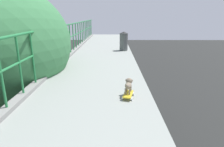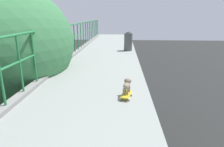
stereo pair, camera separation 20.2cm
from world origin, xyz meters
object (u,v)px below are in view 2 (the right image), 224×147
at_px(city_bus, 28,72).
at_px(toy_skateboard, 126,95).
at_px(small_dog, 127,84).
at_px(litter_bin, 128,41).
at_px(car_black_fifth, 21,133).

height_order(city_bus, toy_skateboard, toy_skateboard).
height_order(small_dog, litter_bin, litter_bin).
relative_size(car_black_fifth, toy_skateboard, 8.52).
bearing_deg(city_bus, car_black_fifth, -67.32).
height_order(city_bus, small_dog, small_dog).
relative_size(car_black_fifth, city_bus, 0.32).
bearing_deg(litter_bin, toy_skateboard, -91.70).
distance_m(car_black_fifth, toy_skateboard, 9.98).
xyz_separation_m(city_bus, litter_bin, (9.97, -9.31, 4.45)).
distance_m(toy_skateboard, small_dog, 0.21).
distance_m(car_black_fifth, city_bus, 9.75).
xyz_separation_m(toy_skateboard, litter_bin, (0.17, 5.60, 0.40)).
relative_size(city_bus, litter_bin, 13.09).
bearing_deg(city_bus, toy_skateboard, -56.66).
bearing_deg(car_black_fifth, city_bus, 112.68).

